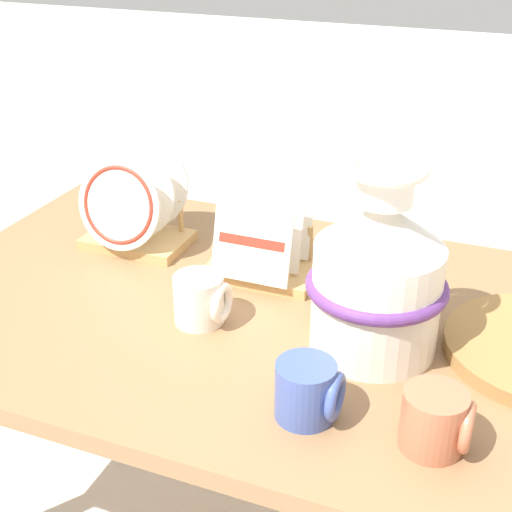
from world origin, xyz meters
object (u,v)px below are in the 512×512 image
object	(u,v)px
ceramic_vase	(378,273)
dish_rack_square_plates	(264,252)
mug_terracotta_glaze	(437,421)
mug_cobalt_glaze	(309,391)
mug_cream_glaze	(201,300)
dish_rack_round_plates	(134,215)

from	to	relation	value
ceramic_vase	dish_rack_square_plates	world-z (taller)	ceramic_vase
dish_rack_square_plates	mug_terracotta_glaze	xyz separation A→B (m)	(0.42, -0.40, -0.00)
mug_terracotta_glaze	mug_cobalt_glaze	bearing A→B (deg)	-179.09
mug_terracotta_glaze	ceramic_vase	bearing A→B (deg)	123.36
ceramic_vase	mug_cream_glaze	world-z (taller)	ceramic_vase
dish_rack_round_plates	dish_rack_square_plates	distance (m)	0.32
ceramic_vase	dish_rack_square_plates	bearing A→B (deg)	147.04
mug_terracotta_glaze	mug_cobalt_glaze	world-z (taller)	same
dish_rack_round_plates	mug_cobalt_glaze	size ratio (longest dim) A/B	2.24
ceramic_vase	mug_cream_glaze	bearing A→B (deg)	-173.14
ceramic_vase	mug_cobalt_glaze	bearing A→B (deg)	-101.91
ceramic_vase	dish_rack_round_plates	xyz separation A→B (m)	(-0.59, 0.19, -0.07)
ceramic_vase	mug_cream_glaze	size ratio (longest dim) A/B	3.38
dish_rack_round_plates	mug_terracotta_glaze	size ratio (longest dim) A/B	2.24
dish_rack_round_plates	mug_cobalt_glaze	world-z (taller)	dish_rack_round_plates
mug_cream_glaze	dish_rack_round_plates	bearing A→B (deg)	139.98
dish_rack_square_plates	dish_rack_round_plates	bearing A→B (deg)	176.87
dish_rack_square_plates	mug_terracotta_glaze	bearing A→B (deg)	-43.50
dish_rack_square_plates	mug_cobalt_glaze	world-z (taller)	dish_rack_square_plates
ceramic_vase	mug_cobalt_glaze	distance (m)	0.25
ceramic_vase	mug_terracotta_glaze	distance (m)	0.28
dish_rack_round_plates	dish_rack_square_plates	bearing A→B (deg)	-3.13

